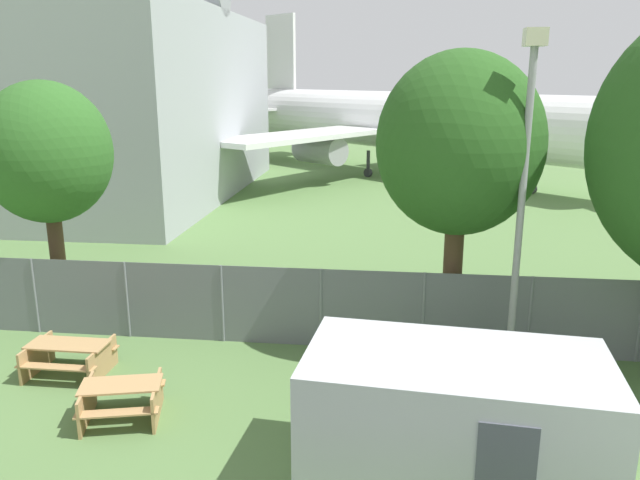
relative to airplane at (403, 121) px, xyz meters
The scene contains 8 objects.
perimeter_fence 29.22m from the airplane, 94.48° to the right, with size 56.07×0.07×2.05m.
airplane is the anchor object (origin of this frame).
portable_cabin 34.37m from the airplane, 89.09° to the right, with size 5.08×2.98×2.32m.
picnic_bench_near_cabin 33.60m from the airplane, 100.01° to the right, with size 1.86×1.74×0.76m.
picnic_bench_open_grass 32.36m from the airplane, 104.10° to the right, with size 1.82×1.41×0.76m.
tree_left_of_cabin 28.46m from the airplane, 88.02° to the right, with size 3.99×3.99×7.30m.
tree_behind_benches 29.37m from the airplane, 109.86° to the right, with size 3.51×3.51×6.59m.
light_mast 29.97m from the airplane, 85.74° to the right, with size 0.44×0.44×7.62m.
Camera 1 is at (1.71, -4.59, 6.66)m, focal length 35.00 mm.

